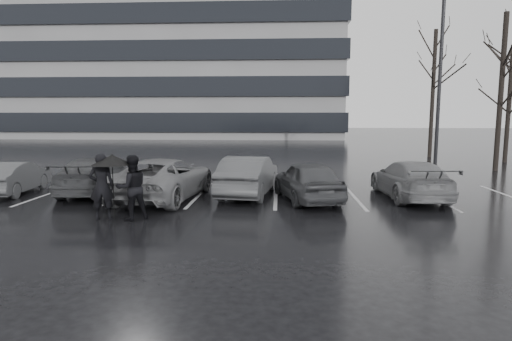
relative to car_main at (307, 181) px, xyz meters
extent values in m
plane|color=black|center=(-1.68, -1.65, -0.68)|extent=(160.00, 160.00, 0.00)
cube|color=gray|center=(-23.68, 46.35, 13.32)|extent=(60.00, 25.00, 28.00)
cube|color=black|center=(-23.68, 46.35, 1.32)|extent=(60.60, 25.60, 2.20)
cube|color=black|center=(-23.68, 46.35, 5.32)|extent=(60.60, 25.60, 2.20)
cube|color=black|center=(-23.68, 46.35, 9.32)|extent=(60.60, 25.60, 2.20)
cube|color=black|center=(-23.68, 46.35, 13.32)|extent=(60.60, 25.60, 2.20)
cube|color=black|center=(-23.68, 46.35, 17.32)|extent=(60.60, 25.60, 2.20)
imported|color=black|center=(0.00, 0.00, 0.00)|extent=(2.51, 4.25, 1.36)
imported|color=#29292C|center=(-2.07, 0.81, 0.04)|extent=(2.08, 4.51, 1.43)
imported|color=#4F4F51|center=(-4.97, 0.06, 0.03)|extent=(2.97, 5.35, 1.42)
imported|color=black|center=(-7.79, 0.93, -0.01)|extent=(2.19, 4.72, 1.33)
imported|color=#29292C|center=(-10.79, 0.67, -0.08)|extent=(1.65, 3.73, 1.19)
imported|color=#4F4F51|center=(3.62, 0.61, -0.02)|extent=(2.05, 4.62, 1.32)
imported|color=black|center=(-5.91, -2.98, 0.25)|extent=(0.76, 0.59, 1.87)
imported|color=black|center=(-5.05, -2.98, 0.22)|extent=(1.11, 1.05, 1.81)
cylinder|color=black|center=(-5.55, -3.04, 0.12)|extent=(0.02, 0.02, 1.59)
cone|color=black|center=(-5.55, -3.04, 1.01)|extent=(1.09, 1.09, 0.28)
sphere|color=black|center=(-5.55, -3.04, 1.15)|extent=(0.05, 0.05, 0.05)
cylinder|color=gray|center=(6.87, 7.35, -0.57)|extent=(0.55, 0.55, 0.22)
cylinder|color=black|center=(6.87, 7.35, 4.27)|extent=(0.18, 0.18, 9.91)
cube|color=#B4B4B7|center=(-9.48, 0.85, -0.68)|extent=(0.12, 5.00, 0.00)
cube|color=#B4B4B7|center=(-6.68, 0.85, -0.68)|extent=(0.12, 5.00, 0.00)
cube|color=#B4B4B7|center=(-3.88, 0.85, -0.68)|extent=(0.12, 5.00, 0.00)
cube|color=#B4B4B7|center=(-1.08, 0.85, -0.68)|extent=(0.12, 5.00, 0.00)
cube|color=#B4B4B7|center=(1.72, 0.85, -0.68)|extent=(0.12, 5.00, 0.00)
cube|color=#B4B4B7|center=(4.52, 0.85, -0.68)|extent=(0.12, 5.00, 0.00)
cylinder|color=black|center=(10.32, 8.35, 3.32)|extent=(0.26, 0.26, 8.00)
cylinder|color=black|center=(12.82, 12.35, 2.82)|extent=(0.26, 0.26, 7.00)
cylinder|color=black|center=(9.32, 15.35, 3.57)|extent=(0.26, 0.26, 8.50)
camera|label=1|loc=(-0.95, -14.47, 2.25)|focal=30.00mm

